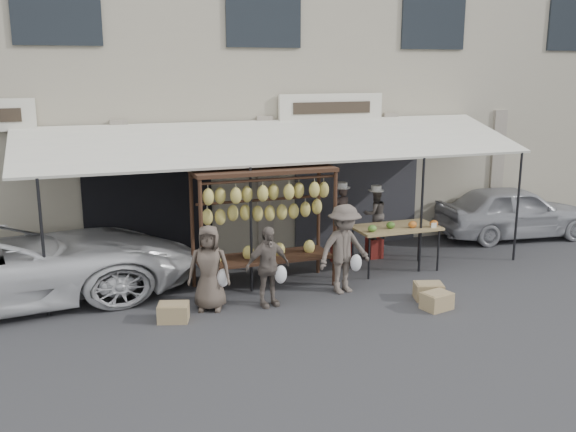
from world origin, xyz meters
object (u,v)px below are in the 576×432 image
Objects in this scene: crate_near_a at (437,301)px; crate_far at (173,312)px; customer_right at (344,249)px; vendor_right at (375,214)px; customer_mid at (267,267)px; vendor_left at (341,213)px; crate_near_b at (428,291)px; banana_rack at (265,205)px; customer_left at (209,268)px; produce_table at (397,229)px; sedan at (514,211)px.

crate_near_a is 4.41m from crate_far.
crate_near_a is (1.15, -1.30, -0.67)m from customer_right.
customer_mid is at bearing 35.64° from vendor_right.
crate_near_a is at bearing 85.76° from vendor_right.
vendor_left reaches higher than crate_near_b.
banana_rack is 1.59× the size of customer_right.
customer_right is (2.48, 0.02, 0.09)m from customer_left.
customer_right is 3.38× the size of crate_far.
customer_right is (-0.71, -1.70, -0.24)m from vendor_left.
crate_near_a is (2.41, -2.06, -1.42)m from banana_rack.
crate_far is (-4.43, 0.51, -0.00)m from crate_near_b.
crate_far is (-4.69, -2.10, -0.82)m from vendor_right.
vendor_left is 2.92m from customer_mid.
customer_left is (-4.01, -1.79, -0.23)m from vendor_right.
produce_table is 1.85m from crate_near_b.
customer_mid is 2.90× the size of crate_far.
crate_far is 8.98m from sedan.
sedan is at bearing 8.95° from customer_mid.
customer_left is at bearing 160.69° from customer_mid.
customer_right is 1.86m from crate_near_a.
crate_near_a is 0.13× the size of sedan.
crate_near_b is at bearing 75.26° from crate_near_a.
banana_rack reaches higher than customer_left.
crate_near_a is 0.99× the size of crate_near_b.
customer_left is 3.03× the size of crate_far.
vendor_right is at bearing 22.97° from customer_mid.
crate_near_b is (-0.27, -1.69, -0.72)m from produce_table.
produce_table is at bearing 17.43° from customer_right.
crate_near_b is 4.45m from crate_far.
produce_table is 2.30m from crate_near_a.
banana_rack is 1.65m from customer_right.
customer_mid is at bearing -161.28° from produce_table.
crate_far is (-3.16, -0.33, -0.67)m from customer_right.
customer_right reaches higher than produce_table.
crate_near_a is at bearing -32.62° from customer_mid.
customer_right reaches higher than vendor_right.
produce_table is 1.04× the size of customer_right.
vendor_left is at bearing 102.71° from sedan.
crate_far is (-4.30, 0.97, 0.00)m from crate_near_a.
customer_right is at bearing 53.21° from vendor_left.
sedan is at bearing 35.85° from crate_near_b.
banana_rack is at bearing 137.44° from customer_right.
produce_table is 3.22m from customer_mid.
customer_left reaches higher than produce_table.
crate_near_b is at bearing -32.26° from banana_rack.
crate_near_a is (3.63, -1.28, -0.59)m from customer_left.
customer_left reaches higher than crate_near_a.
customer_mid is (-0.25, -0.94, -0.87)m from banana_rack.
customer_right is at bearing 5.94° from crate_far.
vendor_left reaches higher than vendor_right.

